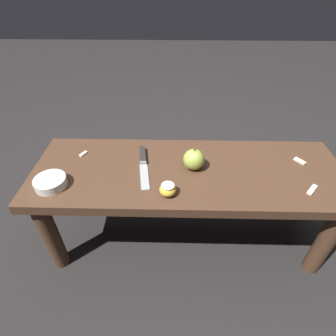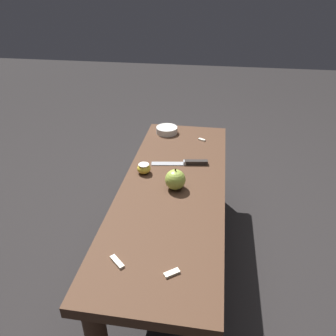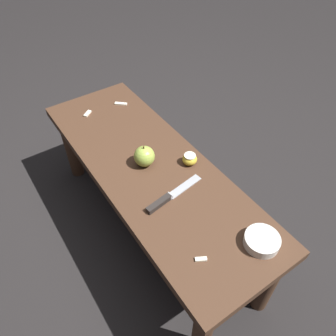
# 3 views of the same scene
# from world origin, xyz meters

# --- Properties ---
(ground_plane) EXTENTS (8.00, 8.00, 0.00)m
(ground_plane) POSITION_xyz_m (0.00, 0.00, 0.00)
(ground_plane) COLOR black
(wooden_bench) EXTENTS (1.27, 0.44, 0.44)m
(wooden_bench) POSITION_xyz_m (0.00, 0.00, 0.36)
(wooden_bench) COLOR #472D1E
(wooden_bench) RESTS_ON ground_plane
(knife) EXTENTS (0.07, 0.27, 0.02)m
(knife) POSITION_xyz_m (-0.19, 0.05, 0.45)
(knife) COLOR #9EA0A5
(knife) RESTS_ON wooden_bench
(apple_whole) EXTENTS (0.09, 0.09, 0.10)m
(apple_whole) POSITION_xyz_m (0.02, 0.01, 0.48)
(apple_whole) COLOR #9EB747
(apple_whole) RESTS_ON wooden_bench
(apple_cut) EXTENTS (0.06, 0.06, 0.04)m
(apple_cut) POSITION_xyz_m (-0.08, -0.14, 0.46)
(apple_cut) COLOR gold
(apple_cut) RESTS_ON wooden_bench
(apple_slice_near_knife) EXTENTS (0.05, 0.06, 0.01)m
(apple_slice_near_knife) POSITION_xyz_m (0.45, -0.11, 0.44)
(apple_slice_near_knife) COLOR white
(apple_slice_near_knife) RESTS_ON wooden_bench
(apple_slice_center) EXTENTS (0.04, 0.05, 0.01)m
(apple_slice_center) POSITION_xyz_m (0.47, 0.06, 0.44)
(apple_slice_center) COLOR white
(apple_slice_center) RESTS_ON wooden_bench
(apple_slice_near_bowl) EXTENTS (0.03, 0.04, 0.01)m
(apple_slice_near_bowl) POSITION_xyz_m (-0.46, 0.09, 0.44)
(apple_slice_near_bowl) COLOR white
(apple_slice_near_bowl) RESTS_ON wooden_bench
(bowl) EXTENTS (0.12, 0.12, 0.04)m
(bowl) POSITION_xyz_m (-0.52, -0.11, 0.46)
(bowl) COLOR silver
(bowl) RESTS_ON wooden_bench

